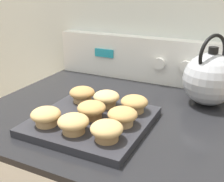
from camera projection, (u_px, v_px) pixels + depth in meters
wall_back at (152, 2)px, 1.11m from camera, size 8.00×0.05×2.40m
control_panel at (146, 59)px, 1.14m from camera, size 0.77×0.07×0.18m
muffin_pan at (93, 121)px, 0.80m from camera, size 0.31×0.31×0.02m
muffin_r0_c0 at (46, 116)px, 0.75m from camera, size 0.08×0.08×0.05m
muffin_r0_c1 at (74, 123)px, 0.71m from camera, size 0.08×0.08×0.05m
muffin_r0_c2 at (107, 130)px, 0.68m from camera, size 0.08×0.08×0.05m
muffin_r1_c1 at (93, 110)px, 0.79m from camera, size 0.08×0.08×0.05m
muffin_r1_c2 at (123, 116)px, 0.75m from camera, size 0.08×0.08×0.05m
muffin_r2_c0 at (82, 94)px, 0.90m from camera, size 0.08×0.08×0.05m
muffin_r2_c1 at (107, 98)px, 0.86m from camera, size 0.08×0.08×0.05m
muffin_r2_c2 at (134, 103)px, 0.83m from camera, size 0.08×0.08×0.05m
tea_kettle at (210, 78)px, 0.91m from camera, size 0.17×0.20×0.24m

